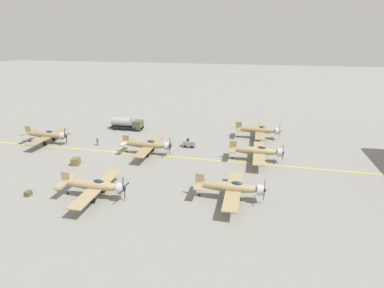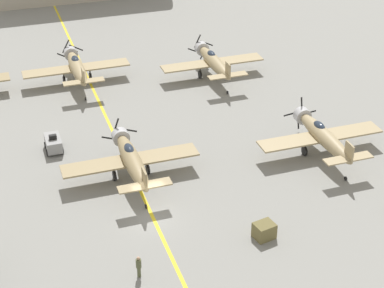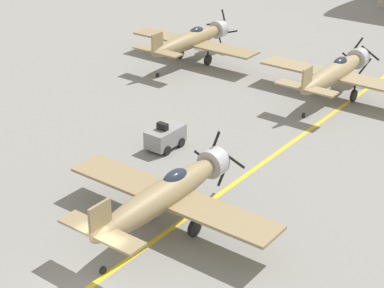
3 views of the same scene
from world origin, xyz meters
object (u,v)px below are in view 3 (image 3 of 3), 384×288
Objects in this scene: airplane_far_left at (191,40)px; airplane_far_center at (335,73)px; tow_tractor at (165,136)px; airplane_mid_center at (166,194)px.

airplane_far_left is 1.00× the size of airplane_far_center.
airplane_far_center reaches higher than tow_tractor.
airplane_mid_center is at bearing -101.13° from airplane_far_center.
tow_tractor is (-4.71, -14.03, -1.22)m from airplane_far_center.
airplane_mid_center is 9.22m from tow_tractor.
tow_tractor is at bearing -122.67° from airplane_far_center.
airplane_far_center is (13.36, -0.14, 0.00)m from airplane_far_left.
airplane_far_center is 14.85m from tow_tractor.
tow_tractor is (-5.81, 7.06, -1.22)m from airplane_mid_center.
tow_tractor is (8.65, -14.17, -1.22)m from airplane_far_left.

